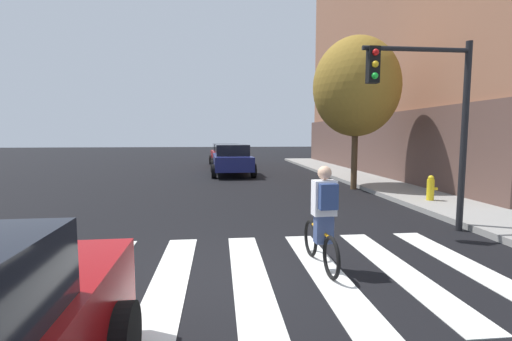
# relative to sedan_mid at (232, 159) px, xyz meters

# --- Properties ---
(ground_plane) EXTENTS (120.00, 120.00, 0.00)m
(ground_plane) POSITION_rel_sedan_mid_xyz_m (-0.56, -14.16, -0.86)
(ground_plane) COLOR black
(crosswalk_stripes) EXTENTS (8.99, 4.01, 0.01)m
(crosswalk_stripes) POSITION_rel_sedan_mid_xyz_m (-0.84, -14.16, -0.85)
(crosswalk_stripes) COLOR silver
(crosswalk_stripes) RESTS_ON ground
(sedan_mid) EXTENTS (2.38, 4.86, 1.66)m
(sedan_mid) POSITION_rel_sedan_mid_xyz_m (0.00, 0.00, 0.00)
(sedan_mid) COLOR navy
(sedan_mid) RESTS_ON ground
(sedan_far) EXTENTS (2.38, 4.67, 1.57)m
(sedan_far) POSITION_rel_sedan_mid_xyz_m (-0.24, 5.76, -0.04)
(sedan_far) COLOR maroon
(sedan_far) RESTS_ON ground
(cyclist) EXTENTS (0.37, 1.71, 1.69)m
(cyclist) POSITION_rel_sedan_mid_xyz_m (0.96, -14.01, -0.01)
(cyclist) COLOR black
(cyclist) RESTS_ON ground
(traffic_light_near) EXTENTS (2.47, 0.28, 4.20)m
(traffic_light_near) POSITION_rel_sedan_mid_xyz_m (3.91, -12.04, 2.01)
(traffic_light_near) COLOR black
(traffic_light_near) RESTS_ON ground
(fire_hydrant) EXTENTS (0.33, 0.22, 0.78)m
(fire_hydrant) POSITION_rel_sedan_mid_xyz_m (5.84, -9.12, -0.32)
(fire_hydrant) COLOR gold
(fire_hydrant) RESTS_ON sidewalk
(street_tree_near) EXTENTS (3.36, 3.36, 5.98)m
(street_tree_near) POSITION_rel_sedan_mid_xyz_m (4.68, -5.73, 3.18)
(street_tree_near) COLOR #4C3823
(street_tree_near) RESTS_ON ground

